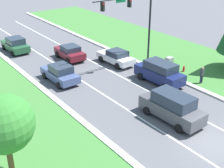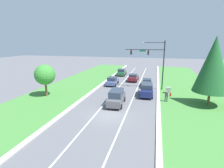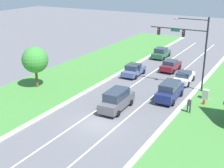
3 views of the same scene
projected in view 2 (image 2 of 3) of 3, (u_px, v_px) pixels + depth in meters
ground_plane at (110, 115)px, 20.99m from camera, size 160.00×160.00×0.00m
curb_strip_right at (159, 120)px, 19.63m from camera, size 0.50×90.00×0.15m
curb_strip_left at (67, 110)px, 22.32m from camera, size 0.50×90.00×0.15m
grass_verge_right at (210, 125)px, 18.38m from camera, size 10.00×90.00×0.08m
grass_verge_left at (32, 107)px, 23.59m from camera, size 10.00×90.00×0.08m
lane_stripe_inner_left at (96, 114)px, 21.42m from camera, size 0.14×81.00×0.01m
lane_stripe_inner_right at (125, 117)px, 20.56m from camera, size 0.14×81.00×0.01m
traffic_signal_mast at (153, 58)px, 31.20m from camera, size 6.96×0.41×8.84m
white_sedan at (147, 82)px, 34.45m from camera, size 2.17×4.54×1.55m
forest_sedan at (122, 72)px, 45.91m from camera, size 2.17×4.58×1.72m
graphite_suv at (116, 97)px, 24.37m from camera, size 2.21×5.14×2.14m
navy_suv at (147, 89)px, 28.41m from camera, size 2.15×5.00×2.07m
slate_blue_sedan at (112, 81)px, 35.60m from camera, size 2.15×4.50×1.68m
burgundy_sedan at (133, 77)px, 39.14m from camera, size 2.14×4.23×1.61m
utility_cabinet at (168, 90)px, 29.69m from camera, size 0.70×0.60×1.13m
pedestrian at (166, 96)px, 25.38m from camera, size 0.41×0.27×1.69m
fire_hydrant at (171, 95)px, 28.01m from camera, size 0.34×0.20×0.70m
conifer_near_right_tree at (213, 64)px, 22.84m from camera, size 4.64×4.64×9.43m
oak_near_left_tree at (45, 75)px, 27.39m from camera, size 3.20×3.20×5.18m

